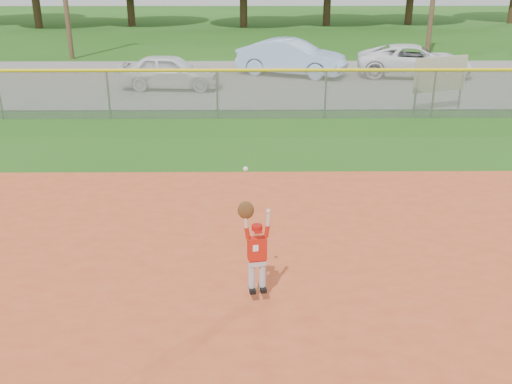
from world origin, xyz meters
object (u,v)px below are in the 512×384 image
(car_white_b, at_px, (414,61))
(ballplayer, at_px, (255,247))
(car_white_a, at_px, (170,72))
(car_blue, at_px, (291,57))
(sponsor_sign, at_px, (440,76))

(car_white_b, relative_size, ballplayer, 2.54)
(car_white_a, xyz_separation_m, car_blue, (4.79, 2.74, 0.10))
(car_white_b, height_order, ballplayer, ballplayer)
(car_white_a, xyz_separation_m, car_white_b, (9.94, 2.38, 0.01))
(car_blue, relative_size, sponsor_sign, 2.44)
(car_white_a, xyz_separation_m, ballplayer, (3.10, -14.82, 0.21))
(car_blue, height_order, sponsor_sign, sponsor_sign)
(car_white_a, bearing_deg, car_blue, -56.21)
(car_white_a, bearing_deg, sponsor_sign, -107.47)
(car_white_a, relative_size, car_white_b, 0.80)
(ballplayer, bearing_deg, car_blue, 84.52)
(car_white_a, height_order, car_white_b, car_white_b)
(car_white_a, distance_m, car_blue, 5.52)
(car_white_b, distance_m, ballplayer, 18.52)
(car_blue, distance_m, ballplayer, 17.64)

